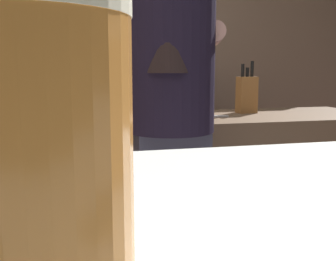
{
  "coord_description": "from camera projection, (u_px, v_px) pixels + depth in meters",
  "views": [
    {
      "loc": [
        -0.2,
        -1.26,
        1.14
      ],
      "look_at": [
        -0.08,
        -0.75,
        1.06
      ],
      "focal_mm": 41.58,
      "sensor_mm": 36.0,
      "label": 1
    }
  ],
  "objects": [
    {
      "name": "wall_back",
      "position": [
        97.0,
        45.0,
        3.33
      ],
      "size": [
        5.2,
        0.1,
        2.7
      ],
      "primitive_type": "cube",
      "color": "#957863",
      "rests_on": "ground"
    },
    {
      "name": "prep_counter",
      "position": [
        184.0,
        200.0,
        2.07
      ],
      "size": [
        2.1,
        0.6,
        0.9
      ],
      "primitive_type": "cube",
      "color": "brown",
      "rests_on": "ground"
    },
    {
      "name": "back_shelf",
      "position": [
        140.0,
        139.0,
        3.26
      ],
      "size": [
        0.99,
        0.36,
        1.13
      ],
      "primitive_type": "cube",
      "color": "#38353D",
      "rests_on": "ground"
    },
    {
      "name": "bartender",
      "position": [
        170.0,
        108.0,
        1.51
      ],
      "size": [
        0.5,
        0.55,
        1.71
      ],
      "rotation": [
        0.0,
        0.0,
        1.27
      ],
      "color": "#313041",
      "rests_on": "ground"
    },
    {
      "name": "knife_block",
      "position": [
        247.0,
        94.0,
        2.16
      ],
      "size": [
        0.1,
        0.08,
        0.29
      ],
      "color": "#956132",
      "rests_on": "prep_counter"
    },
    {
      "name": "mixing_bowl",
      "position": [
        72.0,
        117.0,
        1.77
      ],
      "size": [
        0.19,
        0.19,
        0.05
      ],
      "primitive_type": "cylinder",
      "color": "teal",
      "rests_on": "prep_counter"
    },
    {
      "name": "chefs_knife",
      "position": [
        205.0,
        116.0,
        1.98
      ],
      "size": [
        0.24,
        0.06,
        0.01
      ],
      "primitive_type": "cube",
      "rotation": [
        0.0,
        0.0,
        -0.11
      ],
      "color": "silver",
      "rests_on": "prep_counter"
    },
    {
      "name": "pint_glass_far",
      "position": [
        37.0,
        163.0,
        0.15
      ],
      "size": [
        0.07,
        0.07,
        0.14
      ],
      "color": "#C77C36",
      "rests_on": "bar_counter"
    },
    {
      "name": "bottle_hot_sauce",
      "position": [
        135.0,
        60.0,
        3.24
      ],
      "size": [
        0.07,
        0.07,
        0.21
      ],
      "color": "#518238",
      "rests_on": "back_shelf"
    },
    {
      "name": "bottle_olive_oil",
      "position": [
        173.0,
        62.0,
        3.29
      ],
      "size": [
        0.07,
        0.07,
        0.19
      ],
      "color": "black",
      "rests_on": "back_shelf"
    },
    {
      "name": "bottle_vinegar",
      "position": [
        135.0,
        60.0,
        3.14
      ],
      "size": [
        0.06,
        0.06,
        0.22
      ],
      "color": "red",
      "rests_on": "back_shelf"
    },
    {
      "name": "bottle_soy",
      "position": [
        119.0,
        60.0,
        3.16
      ],
      "size": [
        0.07,
        0.07,
        0.23
      ],
      "color": "#D4CC84",
      "rests_on": "back_shelf"
    }
  ]
}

